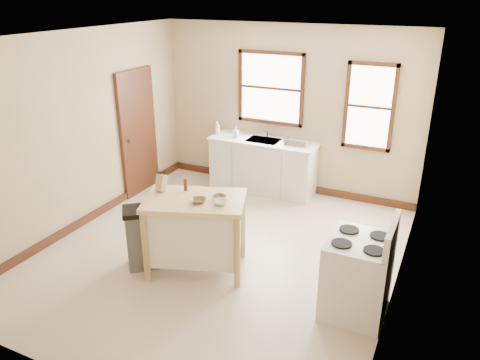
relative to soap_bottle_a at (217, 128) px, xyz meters
The scene contains 23 objects.
floor 2.65m from the soap_bottle_a, 61.80° to the right, with size 5.00×5.00×0.00m, color beige.
ceiling 3.00m from the soap_bottle_a, 61.80° to the right, with size 5.00×5.00×0.00m, color white.
wall_back 1.26m from the soap_bottle_a, 17.15° to the left, with size 4.50×0.04×2.80m, color tan.
wall_left 2.44m from the soap_bottle_a, 117.15° to the right, with size 0.04×5.00×2.80m, color tan.
wall_right 4.04m from the soap_bottle_a, 32.25° to the right, with size 0.04×5.00×2.80m, color tan.
window_main 1.16m from the soap_bottle_a, 21.51° to the left, with size 1.17×0.06×1.22m, color #3E2311, non-canonical shape.
window_side 2.58m from the soap_bottle_a, ahead, with size 0.77×0.06×1.37m, color #3E2311, non-canonical shape.
door_left 1.36m from the soap_bottle_a, 141.44° to the right, with size 0.06×0.90×2.10m, color #3E2311.
baseboard_back 1.55m from the soap_bottle_a, 15.78° to the left, with size 4.50×0.04×0.12m, color #3E2311.
baseboard_left 2.59m from the soap_bottle_a, 116.51° to the right, with size 0.04×5.00×0.12m, color #3E2311.
sink_counter 1.03m from the soap_bottle_a, ahead, with size 1.86×0.62×0.92m, color silver, non-canonical shape.
faucet 0.88m from the soap_bottle_a, 15.45° to the left, with size 0.03×0.03×0.22m, color silver.
soap_bottle_a is the anchor object (origin of this frame).
soap_bottle_b 0.36m from the soap_bottle_a, ahead, with size 0.08×0.09×0.19m, color #B2B2B2.
dish_rack 1.47m from the soap_bottle_a, ahead, with size 0.40×0.30×0.10m, color silver, non-canonical shape.
kitchen_island 2.87m from the soap_bottle_a, 67.49° to the right, with size 1.19×0.76×0.98m, color #F0D58D, non-canonical shape.
knife_block 2.65m from the soap_bottle_a, 77.02° to the right, with size 0.10×0.10×0.20m, color #D7B871, non-canonical shape.
pepper_grinder 2.58m from the soap_bottle_a, 70.72° to the right, with size 0.04×0.04×0.15m, color #3D2110.
bowl_a 2.91m from the soap_bottle_a, 66.25° to the right, with size 0.18×0.18×0.04m, color brown.
bowl_b 2.80m from the soap_bottle_a, 61.42° to the right, with size 0.15×0.15×0.04m, color brown.
bowl_c 2.97m from the soap_bottle_a, 61.22° to the right, with size 0.16×0.16×0.05m, color white.
trash_bin 2.93m from the soap_bottle_a, 81.46° to the right, with size 0.41×0.35×0.81m, color #5C5C5A, non-canonical shape.
gas_stove 4.03m from the soap_bottle_a, 40.13° to the right, with size 0.71×0.72×1.15m, color silver, non-canonical shape.
Camera 1 is at (2.61, -4.80, 3.31)m, focal length 35.00 mm.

